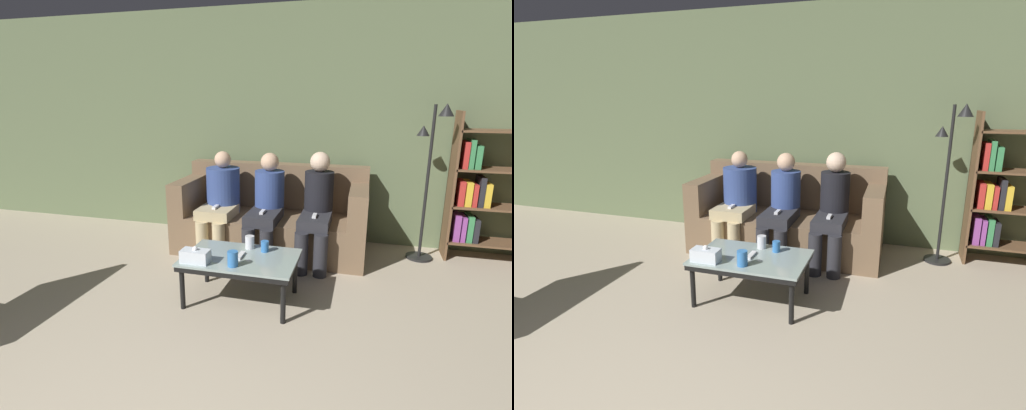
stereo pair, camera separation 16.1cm
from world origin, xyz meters
TOP-DOWN VIEW (x-y plane):
  - wall_back at (0.00, 3.83)m, footprint 12.00×0.06m
  - couch at (0.00, 3.33)m, footprint 2.00×0.86m
  - coffee_table at (0.03, 2.10)m, footprint 0.91×0.60m
  - cup_near_left at (0.19, 2.26)m, footprint 0.06×0.06m
  - cup_near_right at (0.03, 1.91)m, footprint 0.08×0.08m
  - cup_far_center at (0.05, 2.30)m, footprint 0.08×0.08m
  - tissue_box at (-0.27, 1.90)m, footprint 0.22×0.12m
  - game_remote at (0.03, 2.10)m, footprint 0.04×0.15m
  - bookshelf at (2.08, 3.60)m, footprint 0.76×0.32m
  - standing_lamp at (1.57, 3.46)m, footprint 0.31×0.26m
  - seated_person_left_end at (-0.51, 3.13)m, footprint 0.36×0.65m
  - seated_person_mid_left at (0.00, 3.09)m, footprint 0.31×0.71m
  - seated_person_mid_right at (0.51, 3.09)m, footprint 0.31×0.69m

SIDE VIEW (x-z plane):
  - couch at x=0.00m, z-range -0.12..0.79m
  - coffee_table at x=0.03m, z-range 0.15..0.54m
  - game_remote at x=0.03m, z-range 0.39..0.41m
  - cup_near_left at x=0.19m, z-range 0.39..0.48m
  - tissue_box at x=-0.27m, z-range 0.37..0.50m
  - cup_far_center at x=0.05m, z-range 0.39..0.49m
  - cup_near_right at x=0.03m, z-range 0.39..0.51m
  - seated_person_mid_left at x=0.00m, z-range 0.03..1.10m
  - seated_person_mid_right at x=0.51m, z-range 0.02..1.13m
  - seated_person_left_end at x=-0.51m, z-range 0.04..1.12m
  - bookshelf at x=2.08m, z-range -0.04..1.46m
  - standing_lamp at x=1.57m, z-range 0.18..1.75m
  - wall_back at x=0.00m, z-range 0.00..2.60m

